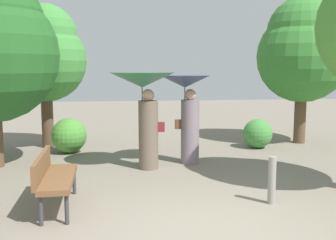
{
  "coord_description": "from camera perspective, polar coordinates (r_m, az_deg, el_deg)",
  "views": [
    {
      "loc": [
        -1.1,
        -4.84,
        2.13
      ],
      "look_at": [
        0.0,
        3.97,
        0.95
      ],
      "focal_mm": 43.73,
      "sensor_mm": 36.0,
      "label": 1
    }
  ],
  "objects": [
    {
      "name": "ground_plane",
      "position": [
        5.41,
        5.41,
        -15.68
      ],
      "size": [
        40.0,
        40.0,
        0.0
      ],
      "primitive_type": "plane",
      "color": "gray"
    },
    {
      "name": "bush_path_right",
      "position": [
        10.9,
        12.39,
        -1.85
      ],
      "size": [
        0.76,
        0.76,
        0.76
      ],
      "primitive_type": "sphere",
      "color": "#428C3D",
      "rests_on": "ground"
    },
    {
      "name": "person_right",
      "position": [
        8.87,
        2.68,
        2.43
      ],
      "size": [
        1.09,
        1.09,
        1.92
      ],
      "rotation": [
        0.0,
        0.0,
        1.48
      ],
      "color": "gray",
      "rests_on": "ground"
    },
    {
      "name": "person_left",
      "position": [
        8.37,
        -3.35,
        3.24
      ],
      "size": [
        1.33,
        1.33,
        2.0
      ],
      "rotation": [
        0.0,
        0.0,
        1.48
      ],
      "color": "#6B5B4C",
      "rests_on": "ground"
    },
    {
      "name": "tree_mid_left",
      "position": [
        11.05,
        -16.79,
        8.88
      ],
      "size": [
        2.11,
        2.11,
        3.7
      ],
      "color": "brown",
      "rests_on": "ground"
    },
    {
      "name": "bush_path_left",
      "position": [
        10.32,
        -13.63,
        -2.12
      ],
      "size": [
        0.86,
        0.86,
        0.86
      ],
      "primitive_type": "sphere",
      "color": "#4C9338",
      "rests_on": "ground"
    },
    {
      "name": "park_bench",
      "position": [
        6.38,
        -15.75,
        -7.43
      ],
      "size": [
        0.53,
        1.51,
        0.83
      ],
      "rotation": [
        0.0,
        0.0,
        1.6
      ],
      "color": "#38383D",
      "rests_on": "ground"
    },
    {
      "name": "path_marker_post",
      "position": [
        6.59,
        14.29,
        -8.14
      ],
      "size": [
        0.12,
        0.12,
        0.75
      ],
      "primitive_type": "cylinder",
      "color": "gray",
      "rests_on": "ground"
    },
    {
      "name": "tree_mid_right",
      "position": [
        11.8,
        18.29,
        9.32
      ],
      "size": [
        2.46,
        2.46,
        3.98
      ],
      "color": "brown",
      "rests_on": "ground"
    }
  ]
}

